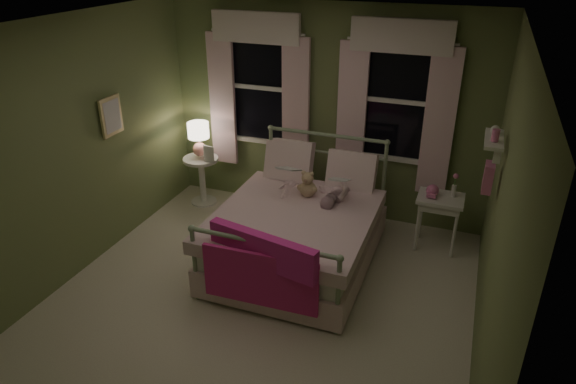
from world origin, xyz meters
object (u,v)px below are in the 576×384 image
at_px(nightstand_left, 202,174).
at_px(table_lamp, 199,136).
at_px(child_left, 289,167).
at_px(teddy_bear, 308,186).
at_px(bed, 298,231).
at_px(child_right, 337,169).
at_px(nightstand_right, 440,205).

relative_size(nightstand_left, table_lamp, 1.44).
bearing_deg(child_left, teddy_bear, 143.87).
bearing_deg(bed, teddy_bear, 88.85).
relative_size(bed, child_left, 3.05).
bearing_deg(nightstand_left, child_left, -17.32).
height_order(child_left, child_right, child_right).
bearing_deg(child_right, bed, 60.76).
bearing_deg(teddy_bear, nightstand_right, 21.15).
height_order(child_left, nightstand_left, child_left).
bearing_deg(nightstand_left, teddy_bear, -19.51).
distance_m(child_right, nightstand_left, 2.07).
height_order(bed, table_lamp, bed).
bearing_deg(nightstand_left, table_lamp, -90.00).
relative_size(child_right, teddy_bear, 2.55).
bearing_deg(teddy_bear, child_right, 29.50).
relative_size(child_right, table_lamp, 1.76).
bearing_deg(table_lamp, child_right, -12.53).
bearing_deg(nightstand_right, nightstand_left, 178.90).
distance_m(nightstand_left, nightstand_right, 3.05).
height_order(bed, teddy_bear, bed).
relative_size(child_left, child_right, 0.84).
relative_size(child_right, nightstand_left, 1.22).
relative_size(teddy_bear, nightstand_left, 0.48).
relative_size(nightstand_left, nightstand_right, 1.02).
relative_size(child_left, teddy_bear, 2.14).
bearing_deg(child_left, nightstand_left, -23.95).
xyz_separation_m(child_right, table_lamp, (-1.95, 0.43, -0.01)).
bearing_deg(table_lamp, bed, -27.49).
height_order(child_left, teddy_bear, child_left).
relative_size(teddy_bear, nightstand_right, 0.49).
distance_m(bed, nightstand_left, 1.88).
relative_size(child_right, nightstand_right, 1.24).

